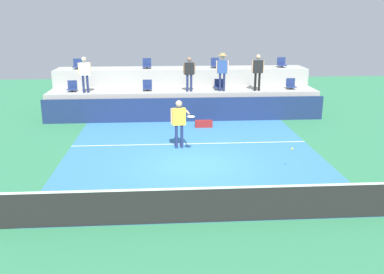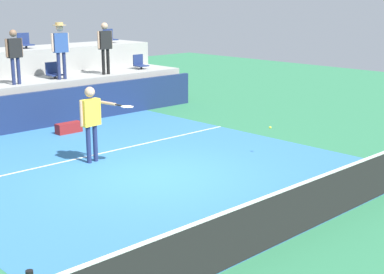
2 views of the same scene
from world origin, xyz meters
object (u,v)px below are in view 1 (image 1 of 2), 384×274
Objects in this scene: stadium_chair_upper_right at (215,64)px; spectator_leaning_on_rail at (189,71)px; stadium_chair_lower_far_right at (291,85)px; spectator_in_grey at (258,69)px; stadium_chair_lower_far_left at (72,87)px; stadium_chair_upper_left at (147,64)px; equipment_bag at (204,124)px; stadium_chair_upper_far_right at (282,63)px; tennis_player at (179,119)px; spectator_in_white at (85,71)px; stadium_chair_lower_left at (147,86)px; stadium_chair_lower_right at (219,85)px; stadium_chair_upper_far_left at (77,65)px; tennis_ball at (292,149)px; spectator_with_hat at (222,68)px.

spectator_leaning_on_rail is (-1.50, -2.18, -0.09)m from stadium_chair_upper_right.
spectator_in_grey is at bearing -167.80° from stadium_chair_lower_far_right.
stadium_chair_lower_far_left is 0.30× the size of spectator_in_grey.
stadium_chair_upper_left is 0.68× the size of equipment_bag.
spectator_in_grey is (-1.76, -2.18, -0.02)m from stadium_chair_upper_far_right.
stadium_chair_upper_left is at bearing 180.00° from stadium_chair_upper_far_right.
equipment_bag is (-4.52, -4.15, -2.16)m from stadium_chair_upper_far_right.
tennis_player is 5.13m from spectator_leaning_on_rail.
equipment_bag is (0.51, -1.97, -2.08)m from spectator_leaning_on_rail.
spectator_in_white is 2.20× the size of equipment_bag.
spectator_in_grey reaches higher than stadium_chair_lower_left.
stadium_chair_lower_right is at bearing 14.49° from spectator_leaning_on_rail.
stadium_chair_upper_right and stadium_chair_upper_far_right have the same top height.
stadium_chair_lower_left is at bearing 169.17° from spectator_leaning_on_rail.
stadium_chair_upper_right is at bearing 0.00° from stadium_chair_upper_far_left.
spectator_in_white is at bearing -180.00° from spectator_leaning_on_rail.
spectator_in_grey reaches higher than spectator_in_white.
stadium_chair_upper_left is at bearing 0.00° from stadium_chair_upper_far_left.
stadium_chair_lower_far_right is at bearing 4.34° from spectator_leaning_on_rail.
stadium_chair_lower_far_right is 1.00× the size of stadium_chair_upper_far_right.
stadium_chair_upper_far_left reaches higher than stadium_chair_lower_left.
stadium_chair_lower_left is 7.65× the size of tennis_ball.
stadium_chair_lower_far_right reaches higher than tennis_ball.
spectator_with_hat is 7.75m from tennis_ball.
stadium_chair_lower_far_right is 0.30× the size of spectator_in_grey.
tennis_ball is (7.67, -7.47, -1.55)m from spectator_in_white.
spectator_leaning_on_rail reaches higher than tennis_player.
spectator_with_hat is at bearing -0.00° from spectator_leaning_on_rail.
spectator_in_white is 4.87m from spectator_leaning_on_rail.
stadium_chair_upper_left is 0.30× the size of spectator_in_grey.
stadium_chair_lower_right is 2.86m from equipment_bag.
spectator_in_grey is at bearing 86.34° from tennis_ball.
stadium_chair_lower_far_left is 1.13m from spectator_in_white.
spectator_in_white reaches higher than stadium_chair_lower_right.
stadium_chair_upper_far_left is 7.50m from spectator_with_hat.
spectator_with_hat is (0.07, -2.18, 0.04)m from stadium_chair_upper_right.
tennis_player is 1.04× the size of spectator_in_grey.
equipment_bag is (-2.77, -1.97, -2.15)m from spectator_in_grey.
stadium_chair_upper_left is at bearing 180.00° from stadium_chair_upper_right.
stadium_chair_lower_right and stadium_chair_lower_far_right have the same top height.
spectator_leaning_on_rail is (-5.04, -2.18, -0.09)m from stadium_chair_upper_far_right.
spectator_in_grey reaches higher than stadium_chair_lower_far_left.
stadium_chair_lower_left is 1.00× the size of stadium_chair_lower_far_right.
equipment_bag is (2.58, -4.15, -2.16)m from stadium_chair_upper_left.
tennis_player is at bearing -49.74° from spectator_in_white.
stadium_chair_upper_left is 5.34m from equipment_bag.
spectator_with_hat reaches higher than spectator_in_grey.
stadium_chair_lower_far_left is at bearing 180.00° from stadium_chair_lower_right.
stadium_chair_upper_left is (3.52, 1.80, 0.85)m from stadium_chair_lower_far_left.
tennis_ball is (3.47, -2.52, -0.41)m from tennis_player.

